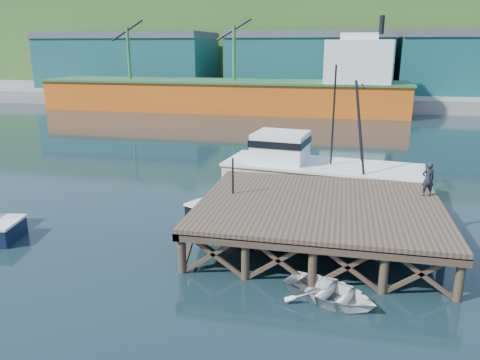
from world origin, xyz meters
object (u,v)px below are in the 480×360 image
(boat_black, at_px, (244,213))
(dinghy, at_px, (330,292))
(dockworker, at_px, (428,179))
(trawler, at_px, (317,170))

(boat_black, distance_m, dinghy, 8.70)
(dinghy, bearing_deg, dockworker, -2.94)
(boat_black, height_order, dockworker, boat_black)
(dinghy, xyz_separation_m, dockworker, (4.61, 8.11, 2.63))
(dockworker, bearing_deg, trawler, -56.58)
(boat_black, xyz_separation_m, dockworker, (9.57, 0.97, 2.28))
(boat_black, relative_size, dockworker, 3.85)
(trawler, distance_m, dinghy, 13.77)
(boat_black, bearing_deg, trawler, 88.57)
(dockworker, bearing_deg, boat_black, -7.95)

